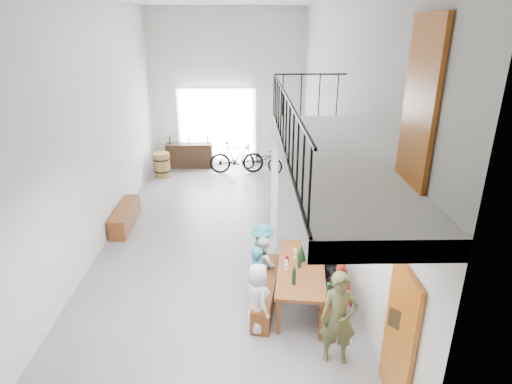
{
  "coord_description": "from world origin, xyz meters",
  "views": [
    {
      "loc": [
        0.7,
        -9.41,
        4.96
      ],
      "look_at": [
        0.89,
        -0.5,
        1.42
      ],
      "focal_mm": 30.0,
      "sensor_mm": 36.0,
      "label": 1
    }
  ],
  "objects_px": {
    "bench_inner": "(267,291)",
    "tasting_table": "(301,271)",
    "serving_counter": "(190,155)",
    "bicycle_near": "(261,159)",
    "oak_barrel": "(162,165)",
    "host_standing": "(339,318)",
    "side_bench": "(125,216)"
  },
  "relations": [
    {
      "from": "side_bench",
      "to": "serving_counter",
      "type": "bearing_deg",
      "value": 77.38
    },
    {
      "from": "tasting_table",
      "to": "oak_barrel",
      "type": "relative_size",
      "value": 2.61
    },
    {
      "from": "bench_inner",
      "to": "serving_counter",
      "type": "relative_size",
      "value": 1.21
    },
    {
      "from": "bench_inner",
      "to": "host_standing",
      "type": "xyz_separation_m",
      "value": [
        1.02,
        -1.53,
        0.54
      ]
    },
    {
      "from": "serving_counter",
      "to": "bench_inner",
      "type": "bearing_deg",
      "value": -72.66
    },
    {
      "from": "serving_counter",
      "to": "host_standing",
      "type": "relative_size",
      "value": 1.07
    },
    {
      "from": "tasting_table",
      "to": "oak_barrel",
      "type": "xyz_separation_m",
      "value": [
        -3.92,
        7.29,
        -0.29
      ]
    },
    {
      "from": "tasting_table",
      "to": "oak_barrel",
      "type": "bearing_deg",
      "value": 125.66
    },
    {
      "from": "bench_inner",
      "to": "serving_counter",
      "type": "xyz_separation_m",
      "value": [
        -2.46,
        8.24,
        0.21
      ]
    },
    {
      "from": "tasting_table",
      "to": "bicycle_near",
      "type": "relative_size",
      "value": 1.31
    },
    {
      "from": "side_bench",
      "to": "host_standing",
      "type": "xyz_separation_m",
      "value": [
        4.57,
        -4.89,
        0.52
      ]
    },
    {
      "from": "bench_inner",
      "to": "side_bench",
      "type": "bearing_deg",
      "value": 146.43
    },
    {
      "from": "oak_barrel",
      "to": "serving_counter",
      "type": "relative_size",
      "value": 0.5
    },
    {
      "from": "side_bench",
      "to": "oak_barrel",
      "type": "height_order",
      "value": "oak_barrel"
    },
    {
      "from": "host_standing",
      "to": "bicycle_near",
      "type": "height_order",
      "value": "host_standing"
    },
    {
      "from": "bicycle_near",
      "to": "oak_barrel",
      "type": "bearing_deg",
      "value": 127.42
    },
    {
      "from": "oak_barrel",
      "to": "bicycle_near",
      "type": "bearing_deg",
      "value": 7.84
    },
    {
      "from": "serving_counter",
      "to": "host_standing",
      "type": "distance_m",
      "value": 10.37
    },
    {
      "from": "bench_inner",
      "to": "side_bench",
      "type": "relative_size",
      "value": 1.1
    },
    {
      "from": "bench_inner",
      "to": "serving_counter",
      "type": "height_order",
      "value": "serving_counter"
    },
    {
      "from": "bench_inner",
      "to": "oak_barrel",
      "type": "bearing_deg",
      "value": 124.34
    },
    {
      "from": "tasting_table",
      "to": "host_standing",
      "type": "relative_size",
      "value": 1.4
    },
    {
      "from": "tasting_table",
      "to": "oak_barrel",
      "type": "distance_m",
      "value": 8.28
    },
    {
      "from": "host_standing",
      "to": "bicycle_near",
      "type": "bearing_deg",
      "value": 101.8
    },
    {
      "from": "bicycle_near",
      "to": "serving_counter",
      "type": "bearing_deg",
      "value": 108.1
    },
    {
      "from": "bench_inner",
      "to": "host_standing",
      "type": "relative_size",
      "value": 1.3
    },
    {
      "from": "tasting_table",
      "to": "bench_inner",
      "type": "relative_size",
      "value": 1.08
    },
    {
      "from": "tasting_table",
      "to": "serving_counter",
      "type": "xyz_separation_m",
      "value": [
        -3.08,
        8.29,
        -0.27
      ]
    },
    {
      "from": "bench_inner",
      "to": "tasting_table",
      "type": "bearing_deg",
      "value": 4.45
    },
    {
      "from": "tasting_table",
      "to": "bench_inner",
      "type": "xyz_separation_m",
      "value": [
        -0.62,
        0.06,
        -0.48
      ]
    },
    {
      "from": "serving_counter",
      "to": "host_standing",
      "type": "bearing_deg",
      "value": -69.68
    },
    {
      "from": "side_bench",
      "to": "serving_counter",
      "type": "height_order",
      "value": "serving_counter"
    }
  ]
}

